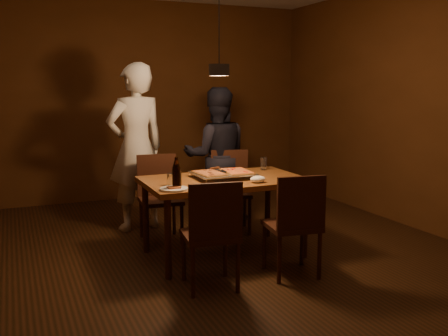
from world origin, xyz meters
name	(u,v)px	position (x,y,z in m)	size (l,w,h in m)	color
room_shell	(219,110)	(0.00, 0.00, 1.40)	(6.00, 6.00, 6.00)	#391D0F
dining_table	(224,186)	(0.12, 0.18, 0.68)	(1.50, 0.90, 0.75)	brown
chair_far_left	(159,189)	(-0.30, 0.93, 0.54)	(0.45, 0.45, 0.49)	#38190F
chair_far_right	(230,183)	(0.54, 0.96, 0.54)	(0.53, 0.53, 0.49)	#38190F
chair_near_left	(212,225)	(-0.30, -0.57, 0.54)	(0.47, 0.47, 0.49)	#38190F
chair_near_right	(296,216)	(0.45, -0.59, 0.54)	(0.48, 0.48, 0.49)	#38190F
pizza_tray	(223,175)	(0.13, 0.21, 0.77)	(0.55, 0.45, 0.05)	silver
pizza_meat	(209,173)	(-0.01, 0.21, 0.81)	(0.22, 0.35, 0.02)	maroon
pizza_cheese	(237,171)	(0.27, 0.20, 0.81)	(0.23, 0.37, 0.02)	gold
spatula	(223,171)	(0.13, 0.22, 0.81)	(0.09, 0.24, 0.04)	silver
beer_bottle_a	(176,173)	(-0.44, -0.10, 0.89)	(0.07, 0.07, 0.27)	black
beer_bottle_b	(178,175)	(-0.41, -0.08, 0.86)	(0.06, 0.06, 0.23)	black
water_glass_left	(171,179)	(-0.43, 0.06, 0.80)	(0.07, 0.07, 0.11)	silver
water_glass_right	(264,164)	(0.69, 0.47, 0.81)	(0.06, 0.06, 0.13)	silver
plate_slice	(174,189)	(-0.47, -0.13, 0.76)	(0.24, 0.24, 0.03)	white
napkin	(258,179)	(0.33, -0.12, 0.78)	(0.15, 0.11, 0.06)	white
diner_white	(136,147)	(-0.42, 1.40, 0.93)	(0.68, 0.45, 1.87)	white
diner_dark	(216,156)	(0.51, 1.30, 0.80)	(0.78, 0.61, 1.60)	black
pendant_lamp	(219,69)	(0.00, 0.00, 1.76)	(0.18, 0.18, 1.10)	black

